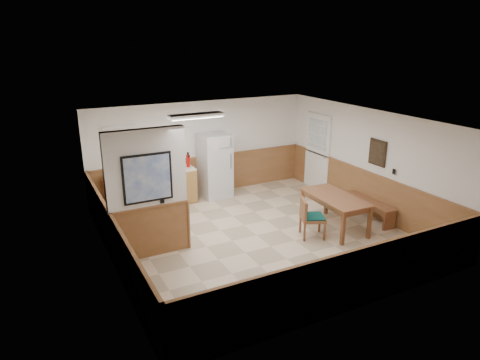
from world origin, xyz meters
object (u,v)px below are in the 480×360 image
dining_table (335,200)px  dining_chair (309,215)px  dining_bench (370,205)px  fire_extinguisher (188,160)px  soap_bottle (116,171)px  refrigerator (215,166)px

dining_table → dining_chair: (-0.77, -0.10, -0.16)m
dining_bench → fire_extinguisher: fire_extinguisher is taller
dining_table → dining_bench: bearing=5.0°
dining_chair → soap_bottle: (-3.25, 3.27, 0.53)m
fire_extinguisher → soap_bottle: size_ratio=1.58×
fire_extinguisher → soap_bottle: (-1.80, 0.06, -0.05)m
fire_extinguisher → refrigerator: bearing=7.2°
fire_extinguisher → soap_bottle: fire_extinguisher is taller
dining_bench → soap_bottle: 6.03m
dining_bench → dining_chair: 1.88m
dining_table → dining_chair: dining_chair is taller
dining_table → fire_extinguisher: fire_extinguisher is taller
refrigerator → dining_table: bearing=-67.2°
dining_table → dining_chair: size_ratio=1.93×
refrigerator → fire_extinguisher: (-0.73, 0.03, 0.22)m
refrigerator → dining_chair: refrigerator is taller
dining_table → dining_bench: 1.14m
refrigerator → fire_extinguisher: refrigerator is taller
soap_bottle → fire_extinguisher: bearing=-1.9°
refrigerator → fire_extinguisher: 0.76m
dining_bench → dining_chair: dining_chair is taller
fire_extinguisher → dining_chair: bearing=-55.8°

